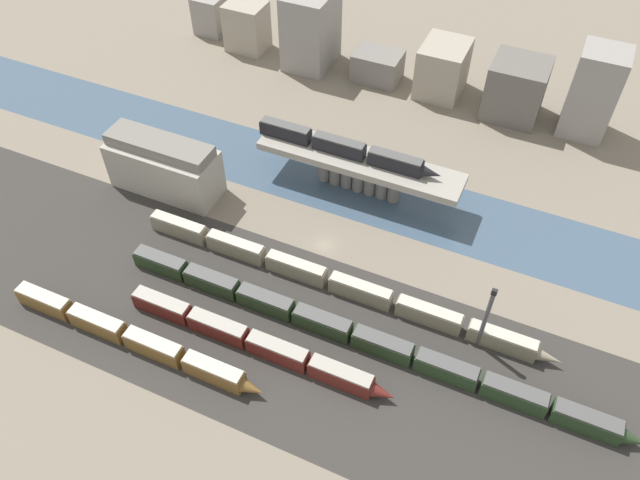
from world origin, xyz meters
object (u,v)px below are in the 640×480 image
Objects in this scene: warehouse_building at (164,166)px; signal_tower at (486,318)px; train_on_bridge at (345,148)px; train_yard_outer at (334,282)px; train_yard_mid at (254,342)px; train_yard_far at (359,337)px; train_yard_near at (131,337)px.

signal_tower is (77.61, -12.85, 1.55)m from warehouse_building.
train_yard_outer is at bearing -70.95° from train_on_bridge.
train_on_bridge is 49.80m from train_yard_mid.
train_yard_mid is 19.60m from train_yard_far.
train_on_bridge is 50.82m from signal_tower.
train_on_bridge is 61.24m from train_yard_near.
signal_tower is at bearing -37.35° from train_on_bridge.
train_yard_far is 3.94× the size of warehouse_building.
train_yard_mid is (21.36, 8.63, -0.09)m from train_yard_near.
train_yard_outer is 30.72m from signal_tower.
signal_tower reaches higher than train_yard_mid.
train_on_bridge is 2.66× the size of signal_tower.
train_yard_far is (38.73, 17.71, -0.09)m from train_yard_near.
train_on_bridge reaches higher than train_yard_far.
train_yard_near reaches higher than train_yard_mid.
warehouse_building is (-47.53, 11.78, 4.62)m from train_yard_outer.
train_yard_outer is at bearing 133.23° from train_yard_far.
train_on_bridge is 1.70× the size of warehouse_building.
train_yard_far is 1.14× the size of train_yard_outer.
train_yard_near is 40.36m from train_yard_outer.
train_yard_near is 2.11× the size of warehouse_building.
train_on_bridge is 0.81× the size of train_yard_mid.
train_yard_mid is at bearing -112.28° from train_yard_outer.
signal_tower is at bearing 23.71° from train_yard_far.
warehouse_building reaches higher than train_yard_near.
train_on_bridge is at bearing 142.65° from signal_tower.
warehouse_building reaches higher than train_yard_outer.
signal_tower reaches higher than train_yard_near.
signal_tower is (30.08, -1.07, 6.17)m from train_yard_outer.
train_on_bridge reaches higher than train_yard_near.
signal_tower is (37.94, 18.12, 6.24)m from train_yard_mid.
signal_tower is (20.57, 9.04, 6.24)m from train_yard_far.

